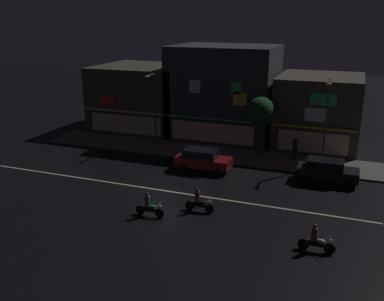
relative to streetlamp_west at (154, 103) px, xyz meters
name	(u,v)px	position (x,y,z in m)	size (l,w,h in m)	color
ground_plane	(161,190)	(4.84, -9.22, -4.10)	(140.00, 140.00, 0.00)	black
lane_divider_stripe	(161,190)	(4.84, -9.22, -4.09)	(28.53, 0.16, 0.01)	beige
sidewalk_far	(204,152)	(4.84, -0.13, -4.03)	(30.03, 4.39, 0.14)	#5B5954
storefront_left_block	(145,97)	(-4.17, 6.48, -0.80)	(9.60, 9.00, 6.61)	#4C443A
storefront_center_block	(318,111)	(13.85, 6.00, -0.87)	(7.32, 8.03, 6.47)	#4C443A
storefront_right_block	(224,92)	(4.84, 5.85, 0.36)	(9.88, 7.73, 8.92)	#383A3F
streetlamp_west	(154,103)	(0.00, 0.00, 0.00)	(0.44, 1.64, 6.66)	#47494C
streetlamp_mid	(326,115)	(14.91, -0.15, 0.11)	(0.44, 1.64, 6.87)	#47494C
pedestrian_on_sidewalk	(295,149)	(12.63, 0.54, -3.04)	(0.42, 0.42, 1.99)	#232328
street_tree	(261,111)	(9.57, 0.77, -0.17)	(2.40, 2.40, 5.01)	#473323
parked_car_near_kerb	(203,159)	(6.19, -4.29, -3.23)	(4.30, 1.98, 1.67)	maroon
parked_car_trailing	(327,170)	(15.49, -3.46, -3.23)	(4.30, 1.98, 1.67)	black
motorcycle_lead	(199,202)	(8.45, -11.42, -3.46)	(1.90, 0.60, 1.52)	black
motorcycle_following	(316,240)	(15.68, -13.75, -3.46)	(1.90, 0.60, 1.52)	black
motorcycle_opposite_lane	(149,206)	(5.86, -13.09, -3.46)	(1.90, 0.60, 1.52)	black
traffic_cone	(177,157)	(3.43, -2.83, -3.82)	(0.36, 0.36, 0.55)	orange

